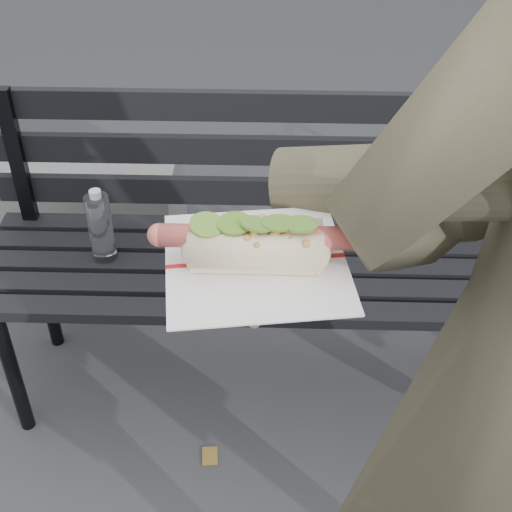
{
  "coord_description": "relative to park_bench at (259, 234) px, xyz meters",
  "views": [
    {
      "loc": [
        0.01,
        -0.56,
        1.65
      ],
      "look_at": [
        -0.01,
        0.03,
        1.19
      ],
      "focal_mm": 50.0,
      "sensor_mm": 36.0,
      "label": 1
    }
  ],
  "objects": [
    {
      "name": "park_bench",
      "position": [
        0.0,
        0.0,
        0.0
      ],
      "size": [
        1.5,
        0.44,
        0.88
      ],
      "color": "black",
      "rests_on": "ground"
    },
    {
      "name": "held_hotdog",
      "position": [
        0.22,
        -0.89,
        0.7
      ],
      "size": [
        0.63,
        0.31,
        0.2
      ],
      "color": "#484130"
    },
    {
      "name": "concrete_block",
      "position": [
        -0.9,
        0.56,
        -0.32
      ],
      "size": [
        1.2,
        0.4,
        0.4
      ],
      "primitive_type": "cube",
      "color": "slate",
      "rests_on": "ground"
    }
  ]
}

